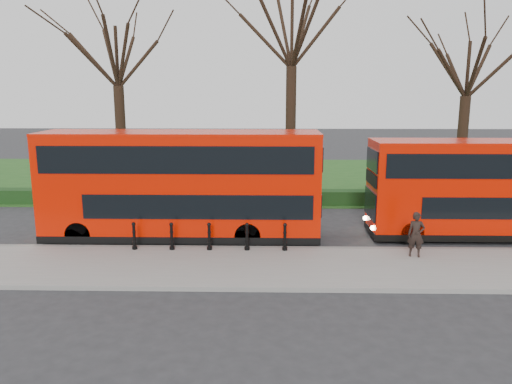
{
  "coord_description": "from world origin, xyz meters",
  "views": [
    {
      "loc": [
        0.61,
        -19.31,
        6.08
      ],
      "look_at": [
        0.18,
        0.5,
        2.0
      ],
      "focal_mm": 35.0,
      "sensor_mm": 36.0,
      "label": 1
    }
  ],
  "objects_px": {
    "bus_lead": "(181,186)",
    "bus_rear": "(495,190)",
    "bollard_row": "(209,237)",
    "pedestrian": "(416,235)"
  },
  "relations": [
    {
      "from": "bollard_row",
      "to": "pedestrian",
      "type": "bearing_deg",
      "value": -4.51
    },
    {
      "from": "bollard_row",
      "to": "pedestrian",
      "type": "relative_size",
      "value": 3.57
    },
    {
      "from": "bus_lead",
      "to": "pedestrian",
      "type": "bearing_deg",
      "value": -15.27
    },
    {
      "from": "bollard_row",
      "to": "bus_lead",
      "type": "distance_m",
      "value": 2.75
    },
    {
      "from": "bus_rear",
      "to": "pedestrian",
      "type": "bearing_deg",
      "value": -143.8
    },
    {
      "from": "bus_lead",
      "to": "bus_rear",
      "type": "relative_size",
      "value": 1.09
    },
    {
      "from": "bollard_row",
      "to": "bus_rear",
      "type": "bearing_deg",
      "value": 11.45
    },
    {
      "from": "bus_lead",
      "to": "bus_rear",
      "type": "height_order",
      "value": "bus_lead"
    },
    {
      "from": "bus_rear",
      "to": "pedestrian",
      "type": "xyz_separation_m",
      "value": [
        -4.01,
        -2.93,
        -1.07
      ]
    },
    {
      "from": "bus_lead",
      "to": "bus_rear",
      "type": "distance_m",
      "value": 12.87
    }
  ]
}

